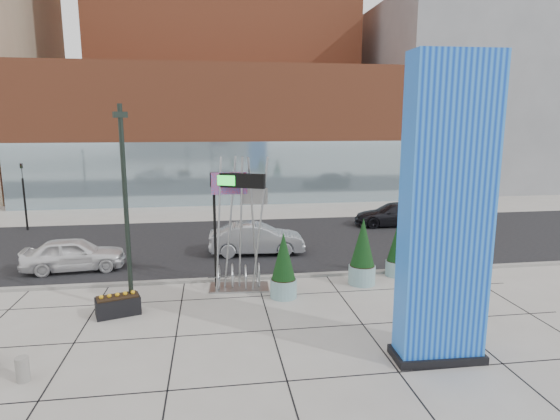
{
  "coord_description": "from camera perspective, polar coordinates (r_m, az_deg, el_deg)",
  "views": [
    {
      "loc": [
        -0.77,
        -14.79,
        6.54
      ],
      "look_at": [
        1.7,
        2.0,
        3.32
      ],
      "focal_mm": 30.0,
      "sensor_mm": 36.0,
      "label": 1
    }
  ],
  "objects": [
    {
      "name": "street_asphalt",
      "position": [
        25.65,
        -6.38,
        -4.09
      ],
      "size": [
        80.0,
        12.0,
        0.02
      ],
      "primitive_type": "cube",
      "color": "black",
      "rests_on": "ground"
    },
    {
      "name": "car_white_west",
      "position": [
        22.76,
        -23.79,
        -4.98
      ],
      "size": [
        4.47,
        2.13,
        1.47
      ],
      "primitive_type": "imported",
      "rotation": [
        0.0,
        0.0,
        1.66
      ],
      "color": "white",
      "rests_on": "ground"
    },
    {
      "name": "round_planter_west",
      "position": [
        17.62,
        0.43,
        -6.94
      ],
      "size": [
        1.01,
        1.01,
        2.52
      ],
      "color": "#84ADB1",
      "rests_on": "ground"
    },
    {
      "name": "round_planter_mid",
      "position": [
        19.31,
        10.03,
        -5.2
      ],
      "size": [
        1.09,
        1.09,
        2.74
      ],
      "color": "#84ADB1",
      "rests_on": "ground"
    },
    {
      "name": "car_dark_east",
      "position": [
        30.59,
        13.69,
        -0.55
      ],
      "size": [
        5.08,
        2.36,
        1.44
      ],
      "primitive_type": "imported",
      "rotation": [
        0.0,
        0.0,
        -1.64
      ],
      "color": "black",
      "rests_on": "ground"
    },
    {
      "name": "car_silver_mid",
      "position": [
        23.4,
        -2.86,
        -3.55
      ],
      "size": [
        4.77,
        1.86,
        1.55
      ],
      "primitive_type": "imported",
      "rotation": [
        0.0,
        0.0,
        1.52
      ],
      "color": "#9A9CA1",
      "rests_on": "ground"
    },
    {
      "name": "public_art_sculpture",
      "position": [
        18.55,
        -5.0,
        -5.45
      ],
      "size": [
        2.4,
        1.33,
        5.27
      ],
      "rotation": [
        0.0,
        0.0,
        -0.07
      ],
      "color": "#A1A4A6",
      "rests_on": "ground"
    },
    {
      "name": "blue_pylon",
      "position": [
        13.14,
        19.56,
        -1.01
      ],
      "size": [
        2.52,
        1.18,
        8.29
      ],
      "rotation": [
        0.0,
        0.0,
        -0.03
      ],
      "color": "blue",
      "rests_on": "ground"
    },
    {
      "name": "lamp_post",
      "position": [
        16.71,
        -18.11,
        -2.35
      ],
      "size": [
        0.49,
        0.39,
        7.12
      ],
      "rotation": [
        0.0,
        0.0,
        0.42
      ],
      "color": "black",
      "rests_on": "ground"
    },
    {
      "name": "ground",
      "position": [
        16.19,
        -5.05,
        -13.14
      ],
      "size": [
        160.0,
        160.0,
        0.0
      ],
      "primitive_type": "plane",
      "color": "#9E9991",
      "rests_on": "ground"
    },
    {
      "name": "curb_edge",
      "position": [
        19.89,
        -5.74,
        -8.34
      ],
      "size": [
        80.0,
        0.3,
        0.12
      ],
      "primitive_type": "cube",
      "color": "gray",
      "rests_on": "ground"
    },
    {
      "name": "overhead_street_sign",
      "position": [
        18.19,
        -5.58,
        2.56
      ],
      "size": [
        2.06,
        1.09,
        4.62
      ],
      "rotation": [
        0.0,
        0.0,
        -0.43
      ],
      "color": "black",
      "rests_on": "ground"
    },
    {
      "name": "box_planter_north",
      "position": [
        17.27,
        -19.15,
        -10.83
      ],
      "size": [
        1.6,
        1.13,
        0.8
      ],
      "rotation": [
        0.0,
        0.0,
        0.31
      ],
      "color": "black",
      "rests_on": "ground"
    },
    {
      "name": "tower_glass_front",
      "position": [
        37.25,
        -5.61,
        4.45
      ],
      "size": [
        34.0,
        0.6,
        5.0
      ],
      "primitive_type": "cube",
      "color": "#8CA5B2",
      "rests_on": "ground"
    },
    {
      "name": "round_planter_east",
      "position": [
        20.7,
        14.07,
        -4.86
      ],
      "size": [
        0.92,
        0.92,
        2.31
      ],
      "color": "#84ADB1",
      "rests_on": "ground"
    },
    {
      "name": "tower_podium",
      "position": [
        41.84,
        -6.01,
        9.25
      ],
      "size": [
        34.0,
        10.0,
        11.0
      ],
      "primitive_type": "cube",
      "color": "#9D4C2D",
      "rests_on": "ground"
    },
    {
      "name": "concrete_bollard",
      "position": [
        14.21,
        -28.89,
        -16.64
      ],
      "size": [
        0.33,
        0.33,
        0.65
      ],
      "primitive_type": "cylinder",
      "color": "gray",
      "rests_on": "ground"
    },
    {
      "name": "building_grey_parking",
      "position": [
        53.97,
        21.94,
        12.59
      ],
      "size": [
        20.0,
        18.0,
        18.0
      ],
      "primitive_type": "cube",
      "color": "slate",
      "rests_on": "ground"
    },
    {
      "name": "traffic_signal",
      "position": [
        32.12,
        -28.75,
        1.82
      ],
      "size": [
        0.15,
        0.18,
        4.1
      ],
      "color": "black",
      "rests_on": "ground"
    }
  ]
}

